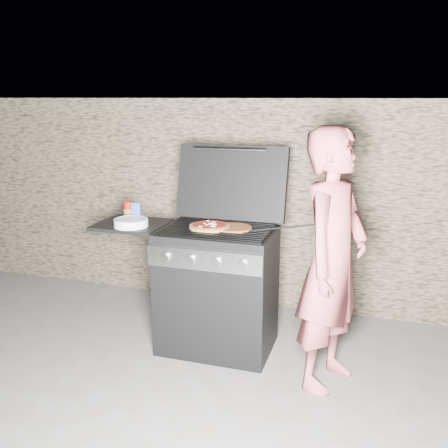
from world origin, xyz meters
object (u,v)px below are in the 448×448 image
(person, at_px, (333,261))
(pizza_topped, at_px, (210,226))
(gas_grill, at_px, (185,286))
(sauce_jar, at_px, (129,209))

(person, bearing_deg, pizza_topped, 95.53)
(gas_grill, relative_size, sauce_jar, 10.47)
(sauce_jar, bearing_deg, gas_grill, -16.08)
(pizza_topped, xyz_separation_m, sauce_jar, (-0.71, 0.14, 0.04))
(gas_grill, xyz_separation_m, person, (1.08, -0.21, 0.37))
(pizza_topped, bearing_deg, sauce_jar, 168.61)
(pizza_topped, relative_size, person, 0.17)
(pizza_topped, relative_size, sauce_jar, 2.23)
(gas_grill, height_order, person, person)
(gas_grill, distance_m, pizza_topped, 0.51)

